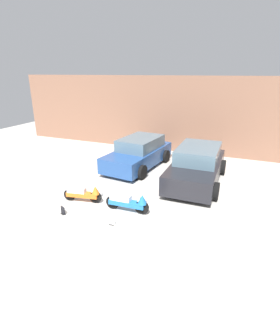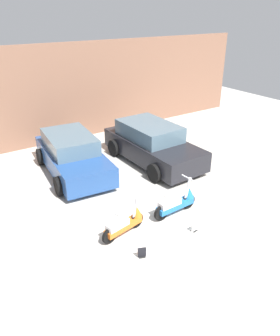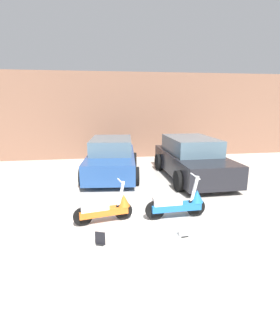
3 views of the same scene
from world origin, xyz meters
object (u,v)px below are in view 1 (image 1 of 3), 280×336
Objects in this scene: car_rear_left at (139,153)px; placard_near_right_scooter at (112,221)px; scooter_front_left at (84,193)px; scooter_front_right at (129,201)px; car_rear_center at (197,166)px; placard_near_left_scooter at (63,211)px.

placard_near_right_scooter is at bearing 19.89° from car_rear_left.
placard_near_right_scooter is at bearing -41.51° from scooter_front_left.
placard_near_right_scooter is (-0.14, -0.89, -0.25)m from scooter_front_right.
scooter_front_right is 5.61× the size of placard_near_right_scooter.
scooter_front_left is 1.69m from scooter_front_right.
car_rear_center reaches higher than placard_near_right_scooter.
scooter_front_right is 2.08m from placard_near_left_scooter.
placard_near_left_scooter is at bearing -109.49° from scooter_front_left.
car_rear_left is 15.96× the size of placard_near_right_scooter.
scooter_front_right is 0.35× the size of car_rear_left.
scooter_front_left is 0.32× the size of car_rear_center.
scooter_front_right is 0.34× the size of car_rear_center.
placard_near_left_scooter is (-1.84, -0.95, -0.25)m from scooter_front_right.
scooter_front_right is at bearing 27.23° from placard_near_left_scooter.
car_rear_center reaches higher than car_rear_left.
car_rear_left is 0.98× the size of car_rear_center.
car_rear_left is at bearing -106.34° from car_rear_center.
car_rear_left is (0.33, 4.01, 0.31)m from scooter_front_left.
car_rear_left is (-1.36, 4.04, 0.29)m from scooter_front_right.
car_rear_left reaches higher than scooter_front_left.
scooter_front_right reaches higher than scooter_front_left.
car_rear_center is at bearing 63.21° from scooter_front_right.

